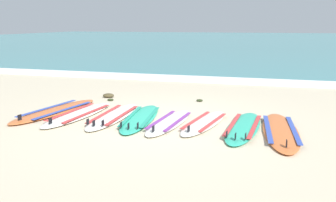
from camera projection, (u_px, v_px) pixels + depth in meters
The scene contains 14 objects.
ground_plane at pixel (159, 123), 7.13m from camera, with size 80.00×80.00×0.00m, color beige.
sea at pixel (249, 40), 40.10m from camera, with size 80.00×60.00×0.10m, color teal.
wave_foam_strip at pixel (205, 79), 12.27m from camera, with size 80.00×0.84×0.11m, color white.
surfboard_0 at pixel (56, 111), 8.00m from camera, with size 1.10×2.66×0.18m.
surfboard_1 at pixel (79, 114), 7.70m from camera, with size 0.84×2.44×0.18m.
surfboard_2 at pixel (114, 116), 7.54m from camera, with size 0.58×2.32×0.18m.
surfboard_3 at pixel (140, 118), 7.38m from camera, with size 0.82×2.38×0.18m.
surfboard_4 at pixel (169, 122), 7.08m from camera, with size 0.73×2.11×0.18m.
surfboard_5 at pixel (204, 123), 7.04m from camera, with size 0.90×2.09×0.18m.
surfboard_6 at pixel (243, 127), 6.74m from camera, with size 0.77×2.35×0.18m.
surfboard_7 at pixel (280, 131), 6.51m from camera, with size 0.77×2.55×0.18m.
seaweed_clump_near_shoreline at pixel (108, 95), 9.58m from camera, with size 0.31×0.25×0.11m, color #4C4228.
seaweed_clump_mid_sand at pixel (110, 100), 9.17m from camera, with size 0.16×0.13×0.06m, color #2D381E.
seaweed_clump_by_the_boards at pixel (200, 100), 9.09m from camera, with size 0.17×0.13×0.06m, color #2D381E.
Camera 1 is at (2.00, -6.57, 1.99)m, focal length 37.69 mm.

